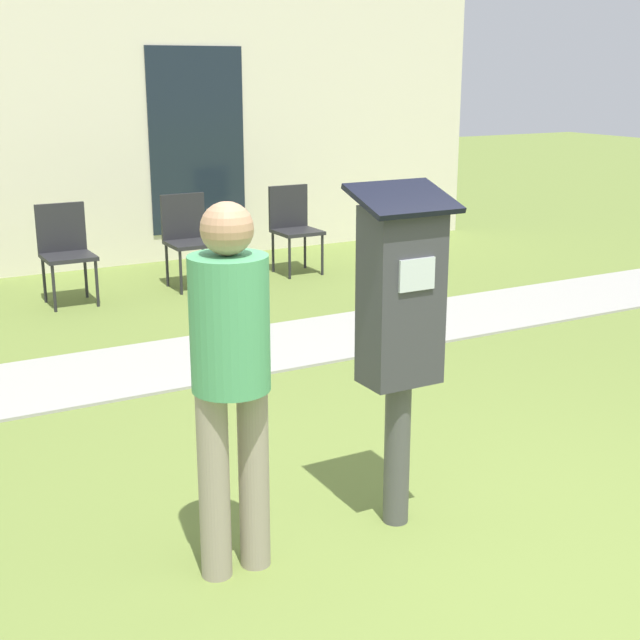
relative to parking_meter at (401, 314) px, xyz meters
name	(u,v)px	position (x,y,z in m)	size (l,w,h in m)	color
ground_plane	(470,561)	(0.08, -0.46, -1.02)	(40.00, 40.00, 0.00)	olive
sidewalk	(199,359)	(0.08, 2.72, -1.01)	(12.00, 1.10, 0.02)	#A3A099
building_facade	(64,116)	(0.08, 6.30, 0.58)	(10.00, 0.26, 3.20)	beige
parking_meter	(401,314)	(0.00, 0.00, 0.00)	(0.44, 0.31, 1.59)	#4C4C4C
person_standing	(231,363)	(-0.83, -0.02, -0.09)	(0.32, 0.32, 1.58)	gray
outdoor_chair_left	(65,245)	(-0.33, 4.87, -0.49)	(0.44, 0.44, 0.90)	#262628
outdoor_chair_middle	(188,233)	(0.86, 4.93, -0.49)	(0.44, 0.44, 0.90)	#262628
outdoor_chair_right	(293,222)	(2.05, 5.01, -0.49)	(0.44, 0.44, 0.90)	#262628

